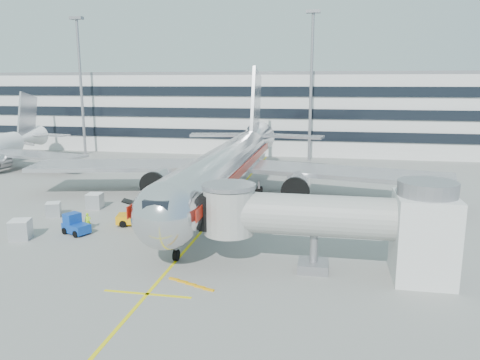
% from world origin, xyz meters
% --- Properties ---
extents(ground, '(180.00, 180.00, 0.00)m').
position_xyz_m(ground, '(0.00, 0.00, 0.00)').
color(ground, gray).
rests_on(ground, ground).
extents(lead_in_line, '(0.25, 70.00, 0.01)m').
position_xyz_m(lead_in_line, '(0.00, 10.00, 0.01)').
color(lead_in_line, yellow).
rests_on(lead_in_line, ground).
extents(stop_bar, '(6.00, 0.25, 0.01)m').
position_xyz_m(stop_bar, '(0.00, -14.00, 0.01)').
color(stop_bar, yellow).
rests_on(stop_bar, ground).
extents(main_jet, '(50.95, 48.70, 16.06)m').
position_xyz_m(main_jet, '(0.00, 11.72, 4.23)').
color(main_jet, silver).
rests_on(main_jet, ground).
extents(jet_bridge, '(17.80, 4.50, 7.00)m').
position_xyz_m(jet_bridge, '(12.18, -8.00, 3.87)').
color(jet_bridge, silver).
rests_on(jet_bridge, ground).
extents(terminal, '(150.00, 24.25, 15.60)m').
position_xyz_m(terminal, '(0.00, 57.95, 7.80)').
color(terminal, silver).
rests_on(terminal, ground).
extents(light_mast_west, '(2.40, 1.20, 25.45)m').
position_xyz_m(light_mast_west, '(-35.00, 42.00, 14.88)').
color(light_mast_west, gray).
rests_on(light_mast_west, ground).
extents(light_mast_centre, '(2.40, 1.20, 25.45)m').
position_xyz_m(light_mast_centre, '(8.00, 42.00, 14.88)').
color(light_mast_centre, gray).
rests_on(light_mast_centre, ground).
extents(belt_loader, '(5.46, 2.91, 2.55)m').
position_xyz_m(belt_loader, '(-6.09, 0.43, 0.72)').
color(belt_loader, orange).
rests_on(belt_loader, ground).
extents(baggage_tug, '(2.86, 2.39, 1.87)m').
position_xyz_m(baggage_tug, '(-11.18, -3.35, 0.82)').
color(baggage_tug, '#0E3A9B').
rests_on(baggage_tug, ground).
extents(cargo_container_left, '(1.82, 1.82, 1.47)m').
position_xyz_m(cargo_container_left, '(-16.35, 1.42, 0.74)').
color(cargo_container_left, '#B2B4B9').
rests_on(cargo_container_left, ground).
extents(cargo_container_right, '(1.74, 1.74, 1.68)m').
position_xyz_m(cargo_container_right, '(-13.68, 5.15, 0.84)').
color(cargo_container_right, '#B2B4B9').
rests_on(cargo_container_right, ground).
extents(cargo_container_front, '(2.05, 2.05, 1.75)m').
position_xyz_m(cargo_container_front, '(-15.10, -5.63, 0.88)').
color(cargo_container_front, '#B2B4B9').
rests_on(cargo_container_front, ground).
extents(ramp_worker, '(0.70, 0.64, 1.61)m').
position_xyz_m(ramp_worker, '(-10.59, -2.09, 0.80)').
color(ramp_worker, '#B7FF1A').
rests_on(ramp_worker, ground).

